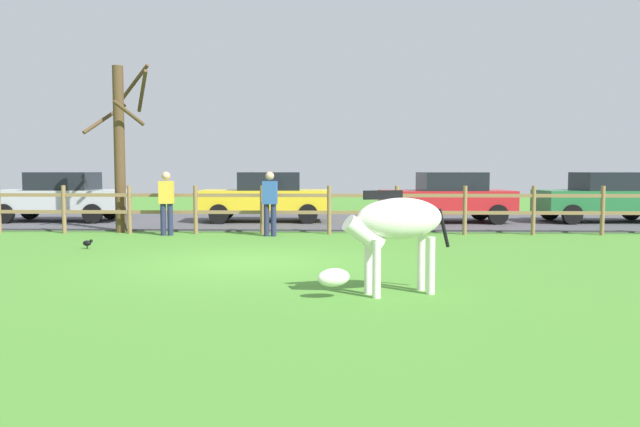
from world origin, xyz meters
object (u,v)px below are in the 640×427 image
at_px(parked_car_green, 605,197).
at_px(visitor_left_of_tree, 270,201).
at_px(crow_on_grass, 88,243).
at_px(visitor_right_of_tree, 166,200).
at_px(bare_tree, 121,143).
at_px(zebra, 394,226).
at_px(parked_car_red, 447,197).
at_px(parked_car_silver, 61,196).
at_px(parked_car_yellow, 266,196).

distance_m(parked_car_green, visitor_left_of_tree, 10.84).
xyz_separation_m(crow_on_grass, visitor_right_of_tree, (0.94, 2.73, 0.78)).
bearing_deg(parked_car_green, crow_on_grass, -153.95).
bearing_deg(parked_car_green, bare_tree, -167.49).
height_order(zebra, parked_car_red, parked_car_red).
distance_m(parked_car_silver, visitor_left_of_tree, 8.07).
xyz_separation_m(parked_car_yellow, visitor_right_of_tree, (-2.10, -3.80, 0.06)).
bearing_deg(parked_car_red, visitor_right_of_tree, -154.91).
xyz_separation_m(bare_tree, zebra, (6.64, -8.19, -1.47)).
xyz_separation_m(parked_car_red, parked_car_yellow, (-5.68, 0.16, 0.00)).
xyz_separation_m(parked_car_green, parked_car_red, (-4.95, -0.31, 0.00)).
distance_m(parked_car_red, parked_car_yellow, 5.68).
distance_m(zebra, visitor_right_of_tree, 9.03).
relative_size(parked_car_red, parked_car_yellow, 1.01).
bearing_deg(visitor_right_of_tree, crow_on_grass, -108.95).
distance_m(crow_on_grass, parked_car_silver, 7.36).
bearing_deg(parked_car_silver, visitor_right_of_tree, -39.70).
bearing_deg(visitor_left_of_tree, visitor_right_of_tree, 178.09).
height_order(crow_on_grass, parked_car_green, parked_car_green).
distance_m(visitor_left_of_tree, visitor_right_of_tree, 2.68).
xyz_separation_m(zebra, parked_car_silver, (-9.64, 11.08, -0.08)).
bearing_deg(parked_car_silver, bare_tree, -43.89).
bearing_deg(bare_tree, parked_car_green, 12.51).
bearing_deg(parked_car_yellow, crow_on_grass, -114.94).
relative_size(bare_tree, visitor_left_of_tree, 2.76).
relative_size(parked_car_red, visitor_right_of_tree, 2.52).
xyz_separation_m(parked_car_red, parked_car_silver, (-12.23, 0.05, 0.00)).
relative_size(zebra, visitor_left_of_tree, 1.13).
height_order(parked_car_green, visitor_left_of_tree, visitor_left_of_tree).
bearing_deg(visitor_left_of_tree, parked_car_red, 36.16).
bearing_deg(zebra, parked_car_silver, 131.03).
xyz_separation_m(crow_on_grass, parked_car_yellow, (3.04, 6.53, 0.72)).
xyz_separation_m(bare_tree, visitor_right_of_tree, (1.45, -0.81, -1.49)).
xyz_separation_m(bare_tree, crow_on_grass, (0.51, -3.54, -2.27)).
bearing_deg(visitor_left_of_tree, zebra, -70.96).
relative_size(bare_tree, crow_on_grass, 21.06).
relative_size(parked_car_silver, parked_car_yellow, 0.99).
distance_m(bare_tree, parked_car_yellow, 4.90).
relative_size(zebra, visitor_right_of_tree, 1.13).
distance_m(parked_car_silver, visitor_right_of_tree, 5.79).
relative_size(parked_car_yellow, visitor_right_of_tree, 2.51).
height_order(parked_car_green, parked_car_silver, same).
height_order(bare_tree, parked_car_silver, bare_tree).
distance_m(bare_tree, parked_car_red, 9.78).
xyz_separation_m(crow_on_grass, parked_car_red, (8.72, 6.37, 0.72)).
bearing_deg(visitor_right_of_tree, parked_car_yellow, 61.07).
height_order(parked_car_yellow, visitor_left_of_tree, visitor_left_of_tree).
bearing_deg(crow_on_grass, zebra, -37.21).
height_order(parked_car_silver, parked_car_yellow, same).
bearing_deg(visitor_right_of_tree, parked_car_silver, 140.30).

